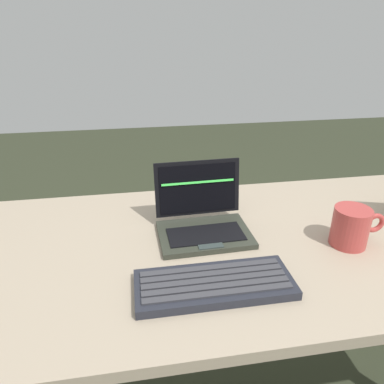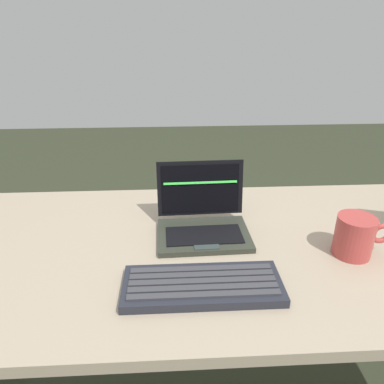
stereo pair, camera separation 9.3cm
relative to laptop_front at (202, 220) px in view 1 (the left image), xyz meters
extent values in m
cube|color=tan|center=(0.06, -0.06, -0.05)|extent=(1.76, 0.69, 0.03)
cube|color=#2E3128|center=(0.00, -0.03, -0.03)|extent=(0.25, 0.18, 0.01)
cube|color=black|center=(0.00, -0.04, -0.02)|extent=(0.20, 0.10, 0.00)
cube|color=#2E3736|center=(0.00, -0.09, -0.02)|extent=(0.06, 0.03, 0.00)
cube|color=black|center=(0.00, 0.06, 0.07)|extent=(0.24, 0.03, 0.15)
cube|color=black|center=(0.00, 0.06, 0.07)|extent=(0.21, 0.03, 0.13)
cube|color=#4CF259|center=(0.00, 0.06, 0.09)|extent=(0.20, 0.01, 0.01)
cube|color=#21232C|center=(-0.02, -0.23, -0.03)|extent=(0.34, 0.14, 0.02)
cube|color=#38383D|center=(-0.02, -0.27, -0.01)|extent=(0.31, 0.02, 0.00)
cube|color=#38383D|center=(-0.02, -0.25, -0.01)|extent=(0.31, 0.02, 0.00)
cube|color=#38383D|center=(-0.02, -0.23, -0.01)|extent=(0.31, 0.02, 0.00)
cube|color=#38383D|center=(-0.02, -0.21, -0.01)|extent=(0.31, 0.02, 0.00)
cube|color=#38383D|center=(-0.02, -0.19, -0.01)|extent=(0.31, 0.02, 0.00)
cylinder|color=#AF3D39|center=(0.36, -0.12, 0.01)|extent=(0.09, 0.09, 0.10)
torus|color=#AF3D39|center=(0.42, -0.12, 0.02)|extent=(0.05, 0.01, 0.05)
camera|label=1|loc=(-0.17, -0.83, 0.48)|focal=33.77mm
camera|label=2|loc=(-0.08, -0.84, 0.48)|focal=33.77mm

